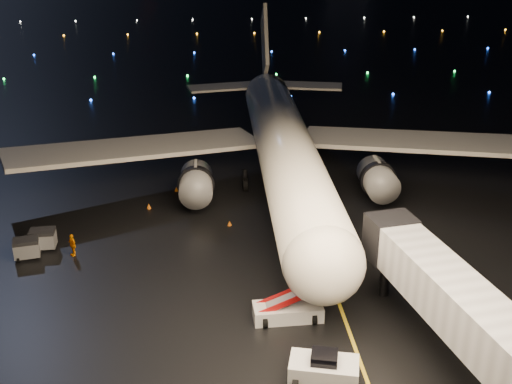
# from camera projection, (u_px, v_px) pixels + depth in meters

# --- Properties ---
(lane_centre) EXTENTS (0.25, 80.00, 0.02)m
(lane_centre) POSITION_uv_depth(u_px,v_px,m) (312.00, 228.00, 57.89)
(lane_centre) COLOR gold
(lane_centre) RESTS_ON ground
(airliner) EXTENTS (56.41, 53.65, 15.81)m
(airliner) POSITION_uv_depth(u_px,v_px,m) (282.00, 110.00, 65.27)
(airliner) COLOR white
(airliner) RESTS_ON ground
(pushback_tug) EXTENTS (4.52, 3.08, 1.96)m
(pushback_tug) POSITION_uv_depth(u_px,v_px,m) (324.00, 367.00, 38.33)
(pushback_tug) COLOR silver
(pushback_tug) RESTS_ON ground
(belt_loader) EXTENTS (7.11, 2.21, 3.41)m
(belt_loader) POSITION_uv_depth(u_px,v_px,m) (288.00, 297.00, 44.08)
(belt_loader) COLOR silver
(belt_loader) RESTS_ON ground
(crew_c) EXTENTS (1.05, 1.19, 1.94)m
(crew_c) POSITION_uv_depth(u_px,v_px,m) (72.00, 245.00, 52.85)
(crew_c) COLOR orange
(crew_c) RESTS_ON ground
(safety_cone_0) EXTENTS (0.51, 0.51, 0.45)m
(safety_cone_0) POSITION_uv_depth(u_px,v_px,m) (230.00, 223.00, 58.39)
(safety_cone_0) COLOR orange
(safety_cone_0) RESTS_ON ground
(safety_cone_1) EXTENTS (0.50, 0.50, 0.44)m
(safety_cone_1) POSITION_uv_depth(u_px,v_px,m) (176.00, 189.00, 65.84)
(safety_cone_1) COLOR orange
(safety_cone_1) RESTS_ON ground
(safety_cone_2) EXTENTS (0.56, 0.56, 0.53)m
(safety_cone_2) POSITION_uv_depth(u_px,v_px,m) (149.00, 206.00, 61.80)
(safety_cone_2) COLOR orange
(safety_cone_2) RESTS_ON ground
(safety_cone_3) EXTENTS (0.47, 0.47, 0.48)m
(safety_cone_3) POSITION_uv_depth(u_px,v_px,m) (20.00, 168.00, 71.27)
(safety_cone_3) COLOR orange
(safety_cone_3) RESTS_ON ground
(taxiway_lights) EXTENTS (164.00, 92.00, 0.36)m
(taxiway_lights) POSITION_uv_depth(u_px,v_px,m) (192.00, 47.00, 140.54)
(taxiway_lights) COLOR black
(taxiway_lights) RESTS_ON ground
(baggage_cart_0) EXTENTS (2.25, 1.78, 1.70)m
(baggage_cart_0) POSITION_uv_depth(u_px,v_px,m) (27.00, 248.00, 52.50)
(baggage_cart_0) COLOR gray
(baggage_cart_0) RESTS_ON ground
(baggage_cart_1) EXTENTS (2.13, 1.54, 1.75)m
(baggage_cart_1) POSITION_uv_depth(u_px,v_px,m) (43.00, 239.00, 53.97)
(baggage_cart_1) COLOR gray
(baggage_cart_1) RESTS_ON ground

